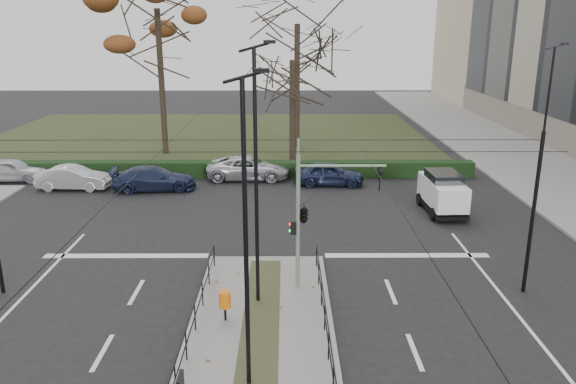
# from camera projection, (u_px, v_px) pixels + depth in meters

# --- Properties ---
(ground) EXTENTS (140.00, 140.00, 0.00)m
(ground) POSITION_uv_depth(u_px,v_px,m) (261.00, 319.00, 18.78)
(ground) COLOR black
(ground) RESTS_ON ground
(median_island) EXTENTS (4.40, 15.00, 0.14)m
(median_island) POSITION_uv_depth(u_px,v_px,m) (258.00, 360.00, 16.36)
(median_island) COLOR slate
(median_island) RESTS_ON ground
(sidewalk_east) EXTENTS (8.00, 90.00, 0.14)m
(sidewalk_east) POSITION_uv_depth(u_px,v_px,m) (527.00, 163.00, 39.93)
(sidewalk_east) COLOR slate
(sidewalk_east) RESTS_ON ground
(park) EXTENTS (38.00, 26.00, 0.10)m
(park) POSITION_uv_depth(u_px,v_px,m) (208.00, 137.00, 49.43)
(park) COLOR #273219
(park) RESTS_ON ground
(hedge) EXTENTS (38.00, 1.00, 1.00)m
(hedge) POSITION_uv_depth(u_px,v_px,m) (181.00, 169.00, 36.45)
(hedge) COLOR black
(hedge) RESTS_ON ground
(median_railing) EXTENTS (4.14, 13.24, 0.92)m
(median_railing) POSITION_uv_depth(u_px,v_px,m) (257.00, 334.00, 16.01)
(median_railing) COLOR black
(median_railing) RESTS_ON median_island
(catenary) EXTENTS (20.00, 34.00, 6.00)m
(catenary) POSITION_uv_depth(u_px,v_px,m) (262.00, 207.00, 19.36)
(catenary) COLOR black
(catenary) RESTS_ON ground
(traffic_light) EXTENTS (3.43, 1.90, 4.99)m
(traffic_light) POSITION_uv_depth(u_px,v_px,m) (306.00, 212.00, 20.02)
(traffic_light) COLOR slate
(traffic_light) RESTS_ON median_island
(litter_bin) EXTENTS (0.40, 0.40, 1.02)m
(litter_bin) POSITION_uv_depth(u_px,v_px,m) (225.00, 300.00, 18.23)
(litter_bin) COLOR black
(litter_bin) RESTS_ON median_island
(streetlamp_median_near) EXTENTS (0.70, 0.14, 8.35)m
(streetlamp_median_near) POSITION_uv_depth(u_px,v_px,m) (246.00, 236.00, 13.97)
(streetlamp_median_near) COLOR black
(streetlamp_median_near) RESTS_ON median_island
(streetlamp_median_far) EXTENTS (0.74, 0.15, 8.87)m
(streetlamp_median_far) POSITION_uv_depth(u_px,v_px,m) (257.00, 177.00, 18.47)
(streetlamp_median_far) COLOR black
(streetlamp_median_far) RESTS_ON median_island
(streetlamp_sidewalk) EXTENTS (0.71, 0.14, 8.48)m
(streetlamp_sidewalk) POSITION_uv_depth(u_px,v_px,m) (545.00, 124.00, 29.57)
(streetlamp_sidewalk) COLOR black
(streetlamp_sidewalk) RESTS_ON sidewalk_east
(parked_car_first) EXTENTS (4.36, 1.97, 1.45)m
(parked_car_first) POSITION_uv_depth(u_px,v_px,m) (11.00, 170.00, 35.33)
(parked_car_first) COLOR #B9BBC1
(parked_car_first) RESTS_ON ground
(parked_car_second) EXTENTS (4.32, 1.65, 1.40)m
(parked_car_second) POSITION_uv_depth(u_px,v_px,m) (73.00, 178.00, 33.57)
(parked_car_second) COLOR #B9BBC1
(parked_car_second) RESTS_ON ground
(parked_car_third) EXTENTS (5.10, 2.55, 1.42)m
(parked_car_third) POSITION_uv_depth(u_px,v_px,m) (154.00, 178.00, 33.41)
(parked_car_third) COLOR #1C2543
(parked_car_third) RESTS_ON ground
(parked_car_fourth) EXTENTS (5.27, 2.45, 1.46)m
(parked_car_fourth) POSITION_uv_depth(u_px,v_px,m) (248.00, 168.00, 35.83)
(parked_car_fourth) COLOR #B9BBC1
(parked_car_fourth) RESTS_ON ground
(white_van) EXTENTS (1.96, 3.99, 2.17)m
(white_van) POSITION_uv_depth(u_px,v_px,m) (443.00, 191.00, 29.24)
(white_van) COLOR white
(white_van) RESTS_ON ground
(rust_tree) EXTENTS (9.16, 9.16, 13.87)m
(rust_tree) POSITION_uv_depth(u_px,v_px,m) (157.00, 8.00, 40.06)
(rust_tree) COLOR black
(rust_tree) RESTS_ON park
(bare_tree_center) EXTENTS (8.75, 8.75, 12.63)m
(bare_tree_center) POSITION_uv_depth(u_px,v_px,m) (297.00, 33.00, 42.76)
(bare_tree_center) COLOR black
(bare_tree_center) RESTS_ON park
(bare_tree_near) EXTENTS (6.70, 6.70, 9.54)m
(bare_tree_near) POSITION_uv_depth(u_px,v_px,m) (293.00, 68.00, 37.23)
(bare_tree_near) COLOR black
(bare_tree_near) RESTS_ON park
(parked_car_fifth) EXTENTS (4.33, 1.92, 1.45)m
(parked_car_fifth) POSITION_uv_depth(u_px,v_px,m) (329.00, 174.00, 34.47)
(parked_car_fifth) COLOR #1C2543
(parked_car_fifth) RESTS_ON ground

